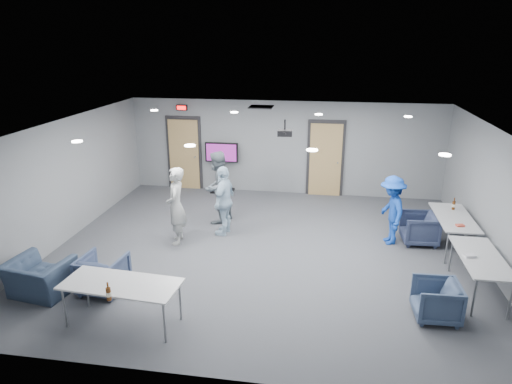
# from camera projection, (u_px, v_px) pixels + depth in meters

# --- Properties ---
(floor) EXTENTS (9.00, 9.00, 0.00)m
(floor) POSITION_uv_depth(u_px,v_px,m) (264.00, 250.00, 9.88)
(floor) COLOR #3C3E44
(floor) RESTS_ON ground
(ceiling) EXTENTS (9.00, 9.00, 0.00)m
(ceiling) POSITION_uv_depth(u_px,v_px,m) (265.00, 127.00, 9.02)
(ceiling) COLOR silver
(ceiling) RESTS_ON wall_back
(wall_back) EXTENTS (9.00, 0.02, 2.70)m
(wall_back) POSITION_uv_depth(u_px,v_px,m) (284.00, 148.00, 13.19)
(wall_back) COLOR slate
(wall_back) RESTS_ON floor
(wall_front) EXTENTS (9.00, 0.02, 2.70)m
(wall_front) POSITION_uv_depth(u_px,v_px,m) (220.00, 291.00, 5.71)
(wall_front) COLOR slate
(wall_front) RESTS_ON floor
(wall_left) EXTENTS (0.02, 8.00, 2.70)m
(wall_left) POSITION_uv_depth(u_px,v_px,m) (65.00, 181.00, 10.13)
(wall_left) COLOR slate
(wall_left) RESTS_ON floor
(wall_right) EXTENTS (0.02, 8.00, 2.70)m
(wall_right) POSITION_uv_depth(u_px,v_px,m) (496.00, 203.00, 8.78)
(wall_right) COLOR slate
(wall_right) RESTS_ON floor
(door_left) EXTENTS (1.06, 0.17, 2.24)m
(door_left) POSITION_uv_depth(u_px,v_px,m) (184.00, 154.00, 13.69)
(door_left) COLOR black
(door_left) RESTS_ON wall_back
(door_right) EXTENTS (1.06, 0.17, 2.24)m
(door_right) POSITION_uv_depth(u_px,v_px,m) (325.00, 159.00, 13.06)
(door_right) COLOR black
(door_right) RESTS_ON wall_back
(exit_sign) EXTENTS (0.32, 0.08, 0.16)m
(exit_sign) POSITION_uv_depth(u_px,v_px,m) (182.00, 108.00, 13.23)
(exit_sign) COLOR black
(exit_sign) RESTS_ON wall_back
(hvac_diffuser) EXTENTS (0.60, 0.60, 0.03)m
(hvac_diffuser) POSITION_uv_depth(u_px,v_px,m) (261.00, 107.00, 11.72)
(hvac_diffuser) COLOR black
(hvac_diffuser) RESTS_ON ceiling
(downlights) EXTENTS (6.18, 3.78, 0.02)m
(downlights) POSITION_uv_depth(u_px,v_px,m) (265.00, 127.00, 9.03)
(downlights) COLOR white
(downlights) RESTS_ON ceiling
(person_a) EXTENTS (0.53, 0.70, 1.74)m
(person_a) POSITION_uv_depth(u_px,v_px,m) (176.00, 206.00, 10.00)
(person_a) COLOR #9FA2A0
(person_a) RESTS_ON floor
(person_b) EXTENTS (0.93, 1.05, 1.79)m
(person_b) POSITION_uv_depth(u_px,v_px,m) (217.00, 187.00, 11.16)
(person_b) COLOR slate
(person_b) RESTS_ON floor
(person_c) EXTENTS (0.56, 1.01, 1.64)m
(person_c) POSITION_uv_depth(u_px,v_px,m) (224.00, 200.00, 10.48)
(person_c) COLOR silver
(person_c) RESTS_ON floor
(person_d) EXTENTS (0.74, 1.09, 1.55)m
(person_d) POSITION_uv_depth(u_px,v_px,m) (391.00, 210.00, 10.02)
(person_d) COLOR #1943A8
(person_d) RESTS_ON floor
(chair_right_a) EXTENTS (0.80, 0.78, 0.69)m
(chair_right_a) POSITION_uv_depth(u_px,v_px,m) (419.00, 228.00, 10.14)
(chair_right_a) COLOR #333C59
(chair_right_a) RESTS_ON floor
(chair_right_c) EXTENTS (0.73, 0.72, 0.65)m
(chair_right_c) POSITION_uv_depth(u_px,v_px,m) (436.00, 300.00, 7.39)
(chair_right_c) COLOR #3B4B67
(chair_right_c) RESTS_ON floor
(chair_front_a) EXTENTS (0.81, 0.83, 0.70)m
(chair_front_a) POSITION_uv_depth(u_px,v_px,m) (103.00, 273.00, 8.19)
(chair_front_a) COLOR #394562
(chair_front_a) RESTS_ON floor
(chair_front_b) EXTENTS (1.14, 1.03, 0.66)m
(chair_front_b) POSITION_uv_depth(u_px,v_px,m) (40.00, 278.00, 8.09)
(chair_front_b) COLOR #324157
(chair_front_b) RESTS_ON floor
(table_right_a) EXTENTS (0.72, 1.74, 0.73)m
(table_right_a) POSITION_uv_depth(u_px,v_px,m) (454.00, 219.00, 9.78)
(table_right_a) COLOR #BBBDC1
(table_right_a) RESTS_ON floor
(table_right_b) EXTENTS (0.71, 1.71, 0.73)m
(table_right_b) POSITION_uv_depth(u_px,v_px,m) (481.00, 259.00, 8.00)
(table_right_b) COLOR #BBBDC1
(table_right_b) RESTS_ON floor
(table_front_left) EXTENTS (1.90, 0.91, 0.73)m
(table_front_left) POSITION_uv_depth(u_px,v_px,m) (121.00, 285.00, 7.13)
(table_front_left) COLOR #BBBDC1
(table_front_left) RESTS_ON floor
(bottle_front) EXTENTS (0.08, 0.08, 0.29)m
(bottle_front) POSITION_uv_depth(u_px,v_px,m) (109.00, 294.00, 6.62)
(bottle_front) COLOR #50280D
(bottle_front) RESTS_ON table_front_left
(bottle_right) EXTENTS (0.07, 0.07, 0.28)m
(bottle_right) POSITION_uv_depth(u_px,v_px,m) (454.00, 205.00, 10.15)
(bottle_right) COLOR #50280D
(bottle_right) RESTS_ON table_right_a
(snack_box) EXTENTS (0.18, 0.14, 0.04)m
(snack_box) POSITION_uv_depth(u_px,v_px,m) (460.00, 225.00, 9.27)
(snack_box) COLOR #BB402E
(snack_box) RESTS_ON table_right_a
(wrapper) EXTENTS (0.21, 0.17, 0.04)m
(wrapper) POSITION_uv_depth(u_px,v_px,m) (470.00, 256.00, 7.98)
(wrapper) COLOR silver
(wrapper) RESTS_ON table_right_b
(tv_stand) EXTENTS (0.98, 0.46, 1.50)m
(tv_stand) POSITION_uv_depth(u_px,v_px,m) (222.00, 164.00, 13.39)
(tv_stand) COLOR black
(tv_stand) RESTS_ON floor
(projector) EXTENTS (0.34, 0.33, 0.35)m
(projector) POSITION_uv_depth(u_px,v_px,m) (285.00, 133.00, 9.95)
(projector) COLOR black
(projector) RESTS_ON ceiling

